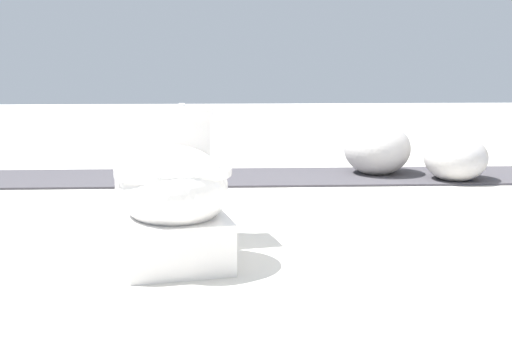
# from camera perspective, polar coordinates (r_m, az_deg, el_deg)

# --- Properties ---
(ground_plane) EXTENTS (14.00, 14.00, 0.00)m
(ground_plane) POSITION_cam_1_polar(r_m,az_deg,el_deg) (2.65, -3.21, -6.03)
(ground_plane) COLOR beige
(gravel_strip) EXTENTS (0.56, 8.00, 0.01)m
(gravel_strip) POSITION_cam_1_polar(r_m,az_deg,el_deg) (4.03, 4.08, -0.50)
(gravel_strip) COLOR #423F44
(gravel_strip) RESTS_ON ground
(toilet) EXTENTS (0.69, 0.49, 0.52)m
(toilet) POSITION_cam_1_polar(r_m,az_deg,el_deg) (2.49, -6.91, -1.87)
(toilet) COLOR white
(toilet) RESTS_ON ground
(boulder_near) EXTENTS (0.38, 0.38, 0.26)m
(boulder_near) POSITION_cam_1_polar(r_m,az_deg,el_deg) (4.04, 15.69, 0.98)
(boulder_near) COLOR #B7B2AD
(boulder_near) RESTS_ON ground
(boulder_far) EXTENTS (0.49, 0.48, 0.31)m
(boulder_far) POSITION_cam_1_polar(r_m,az_deg,el_deg) (4.15, 9.67, 1.75)
(boulder_far) COLOR #B7B2AD
(boulder_far) RESTS_ON ground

